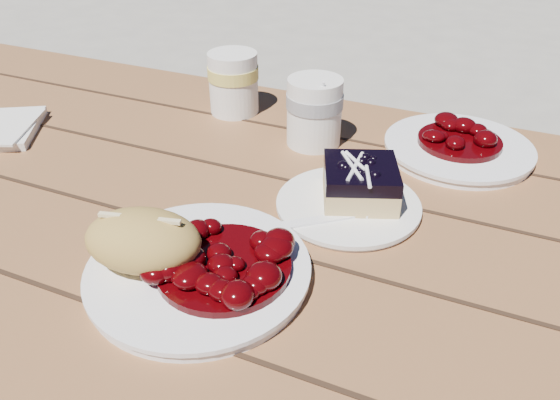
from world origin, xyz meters
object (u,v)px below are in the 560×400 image
at_px(picnic_table, 241,289).
at_px(second_cup, 234,83).
at_px(coffee_cup, 314,112).
at_px(dessert_plate, 348,206).
at_px(bread_roll, 143,240).
at_px(blueberry_cake, 360,182).
at_px(main_plate, 199,272).
at_px(second_plate, 458,149).

bearing_deg(picnic_table, second_cup, 117.88).
bearing_deg(coffee_cup, dessert_plate, -55.83).
height_order(bread_roll, second_cup, second_cup).
xyz_separation_m(picnic_table, blueberry_cake, (0.16, 0.06, 0.20)).
bearing_deg(bread_roll, main_plate, 19.98).
xyz_separation_m(blueberry_cake, second_plate, (0.10, 0.21, -0.03)).
bearing_deg(bread_roll, coffee_cup, 81.49).
xyz_separation_m(picnic_table, bread_roll, (-0.02, -0.18, 0.21)).
distance_m(picnic_table, bread_roll, 0.28).
distance_m(bread_roll, dessert_plate, 0.28).
height_order(picnic_table, second_plate, second_plate).
xyz_separation_m(second_plate, second_cup, (-0.40, 0.00, 0.05)).
relative_size(main_plate, dessert_plate, 1.32).
bearing_deg(main_plate, second_cup, 112.31).
relative_size(dessert_plate, blueberry_cake, 1.52).
xyz_separation_m(coffee_cup, second_plate, (0.22, 0.06, -0.05)).
relative_size(picnic_table, dessert_plate, 10.61).
height_order(blueberry_cake, coffee_cup, coffee_cup).
relative_size(bread_roll, coffee_cup, 1.20).
height_order(main_plate, second_cup, second_cup).
distance_m(picnic_table, second_cup, 0.37).
distance_m(bread_roll, blueberry_cake, 0.30).
height_order(coffee_cup, second_cup, same).
distance_m(picnic_table, main_plate, 0.23).
bearing_deg(main_plate, coffee_cup, 89.61).
bearing_deg(main_plate, dessert_plate, 60.30).
bearing_deg(second_plate, picnic_table, -134.33).
xyz_separation_m(bread_roll, second_cup, (-0.12, 0.44, 0.00)).
distance_m(blueberry_cake, coffee_cup, 0.19).
distance_m(main_plate, dessert_plate, 0.23).
distance_m(bread_roll, coffee_cup, 0.39).
xyz_separation_m(picnic_table, coffee_cup, (0.03, 0.21, 0.22)).
xyz_separation_m(dessert_plate, second_plate, (0.11, 0.22, 0.00)).
bearing_deg(dessert_plate, second_plate, 63.02).
bearing_deg(second_cup, dessert_plate, -37.95).
bearing_deg(blueberry_cake, dessert_plate, -144.81).
bearing_deg(bread_roll, blueberry_cake, 52.69).
bearing_deg(main_plate, blueberry_cake, 60.01).
relative_size(picnic_table, coffee_cup, 18.25).
distance_m(main_plate, coffee_cup, 0.37).
height_order(picnic_table, second_cup, second_cup).
distance_m(bread_roll, second_cup, 0.46).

